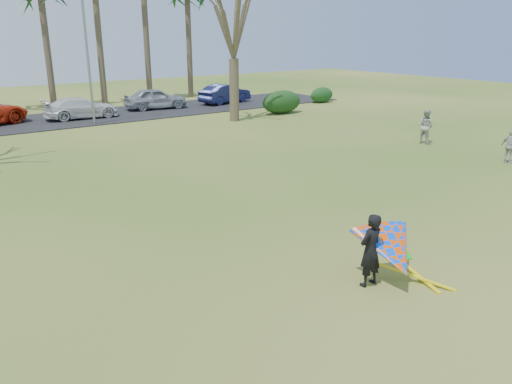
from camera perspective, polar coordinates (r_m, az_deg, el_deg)
ground at (r=13.68m, az=5.00°, el=-6.47°), size 100.00×100.00×0.00m
parking_strip at (r=35.74m, az=-22.61°, el=7.50°), size 46.00×7.00×0.06m
bare_tree_right at (r=32.89m, az=-2.62°, el=19.49°), size 6.27×6.27×9.21m
streetlight at (r=33.03m, az=-18.46°, el=14.98°), size 2.28×0.18×8.00m
hedge_near at (r=36.31m, az=2.96°, el=10.23°), size 3.28×1.49×1.64m
hedge_far at (r=42.37m, az=7.53°, el=10.94°), size 2.27×1.07×1.26m
car_3 at (r=35.84m, az=-19.35°, el=9.06°), size 4.87×2.15×1.39m
car_4 at (r=38.85m, az=-11.41°, el=10.44°), size 4.80×2.49×1.56m
car_5 at (r=41.35m, az=-3.56°, el=11.16°), size 4.87×2.62×1.52m
pedestrian_a at (r=27.82m, az=18.81°, el=7.12°), size 0.73×0.91×1.78m
pedestrian_b at (r=24.90m, az=27.06°, el=4.65°), size 0.52×0.94×1.53m
kite_flyer at (r=11.89m, az=15.01°, el=-6.44°), size 2.13×2.39×2.02m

